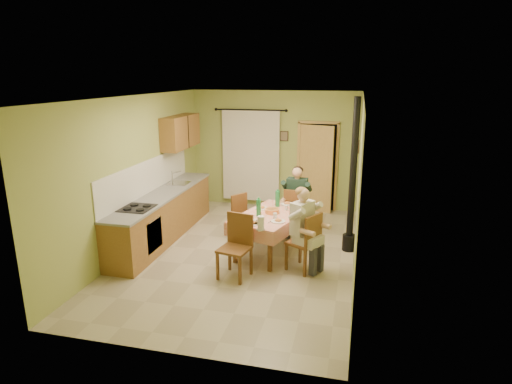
% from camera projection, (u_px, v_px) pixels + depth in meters
% --- Properties ---
extents(floor, '(4.00, 6.00, 0.01)m').
position_uv_depth(floor, '(241.00, 253.00, 7.82)').
color(floor, tan).
rests_on(floor, ground).
extents(room_shell, '(4.04, 6.04, 2.82)m').
position_uv_depth(room_shell, '(241.00, 155.00, 7.34)').
color(room_shell, '#A0AD59').
rests_on(room_shell, ground).
extents(kitchen_run, '(0.64, 3.64, 1.56)m').
position_uv_depth(kitchen_run, '(163.00, 214.00, 8.45)').
color(kitchen_run, brown).
rests_on(kitchen_run, ground).
extents(upper_cabinets, '(0.35, 1.40, 0.70)m').
position_uv_depth(upper_cabinets, '(181.00, 132.00, 9.30)').
color(upper_cabinets, brown).
rests_on(upper_cabinets, room_shell).
extents(curtain, '(1.70, 0.07, 2.22)m').
position_uv_depth(curtain, '(251.00, 155.00, 10.33)').
color(curtain, black).
rests_on(curtain, ground).
extents(doorway, '(0.96, 0.30, 2.15)m').
position_uv_depth(doorway, '(317.00, 167.00, 10.04)').
color(doorway, black).
rests_on(doorway, ground).
extents(dining_table, '(1.37, 1.79, 0.76)m').
position_uv_depth(dining_table, '(271.00, 234.00, 7.71)').
color(dining_table, tan).
rests_on(dining_table, ground).
extents(tableware, '(0.68, 1.65, 0.33)m').
position_uv_depth(tableware, '(269.00, 212.00, 7.50)').
color(tableware, white).
rests_on(tableware, dining_table).
extents(chair_far, '(0.46, 0.46, 0.99)m').
position_uv_depth(chair_far, '(296.00, 222.00, 8.61)').
color(chair_far, brown).
rests_on(chair_far, ground).
extents(chair_near, '(0.54, 0.54, 1.02)m').
position_uv_depth(chair_near, '(235.00, 260.00, 6.84)').
color(chair_near, brown).
rests_on(chair_near, ground).
extents(chair_right, '(0.60, 0.60, 1.00)m').
position_uv_depth(chair_right, '(303.00, 254.00, 7.08)').
color(chair_right, brown).
rests_on(chair_right, ground).
extents(chair_left, '(0.53, 0.53, 0.94)m').
position_uv_depth(chair_left, '(245.00, 228.00, 8.28)').
color(chair_left, brown).
rests_on(chair_left, ground).
extents(man_far, '(0.60, 0.48, 1.39)m').
position_uv_depth(man_far, '(297.00, 193.00, 8.46)').
color(man_far, '#192D23').
rests_on(man_far, chair_far).
extents(man_right, '(0.62, 0.65, 1.39)m').
position_uv_depth(man_right, '(304.00, 220.00, 6.93)').
color(man_right, beige).
rests_on(man_right, chair_right).
extents(stove_flue, '(0.24, 0.24, 2.80)m').
position_uv_depth(stove_flue, '(352.00, 197.00, 7.68)').
color(stove_flue, black).
rests_on(stove_flue, ground).
extents(picture_back, '(0.19, 0.03, 0.23)m').
position_uv_depth(picture_back, '(284.00, 136.00, 10.08)').
color(picture_back, black).
rests_on(picture_back, room_shell).
extents(picture_right, '(0.03, 0.31, 0.21)m').
position_uv_depth(picture_right, '(359.00, 147.00, 8.01)').
color(picture_right, brown).
rests_on(picture_right, room_shell).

